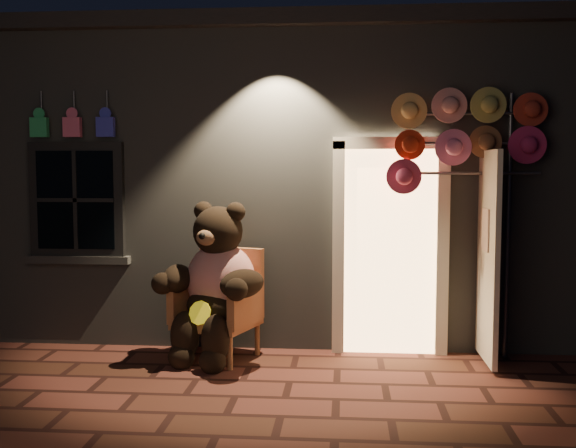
# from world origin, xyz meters

# --- Properties ---
(ground) EXTENTS (60.00, 60.00, 0.00)m
(ground) POSITION_xyz_m (0.00, 0.00, 0.00)
(ground) COLOR brown
(ground) RESTS_ON ground
(shop_building) EXTENTS (7.30, 5.95, 3.51)m
(shop_building) POSITION_xyz_m (0.00, 3.99, 1.74)
(shop_building) COLOR slate
(shop_building) RESTS_ON ground
(wicker_armchair) EXTENTS (0.90, 0.87, 1.08)m
(wicker_armchair) POSITION_xyz_m (-0.33, 1.17, 0.54)
(wicker_armchair) COLOR #9D693D
(wicker_armchair) RESTS_ON ground
(teddy_bear) EXTENTS (1.08, 1.01, 1.58)m
(teddy_bear) POSITION_xyz_m (-0.36, 1.03, 0.76)
(teddy_bear) COLOR red
(teddy_bear) RESTS_ON ground
(hat_rack) EXTENTS (1.48, 0.22, 2.62)m
(hat_rack) POSITION_xyz_m (2.04, 1.28, 2.19)
(hat_rack) COLOR #59595E
(hat_rack) RESTS_ON ground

